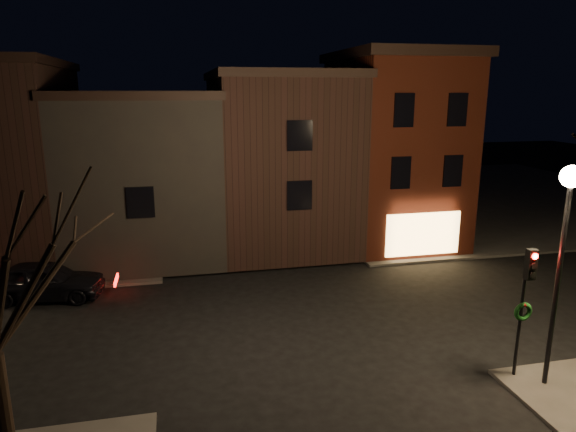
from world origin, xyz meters
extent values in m
plane|color=black|center=(0.00, 0.00, 0.00)|extent=(120.00, 120.00, 0.00)
cube|color=#2D2B28|center=(20.00, 20.00, 0.06)|extent=(30.00, 30.00, 0.12)
cube|color=#44160C|center=(8.00, 9.50, 5.12)|extent=(6.00, 8.00, 10.00)
cube|color=black|center=(8.00, 9.50, 10.37)|extent=(6.50, 8.50, 0.50)
cube|color=#F7C46F|center=(8.00, 5.45, 1.42)|extent=(4.00, 0.12, 2.20)
cube|color=black|center=(1.50, 10.50, 4.62)|extent=(7.00, 10.00, 9.00)
cube|color=black|center=(1.50, 10.50, 9.32)|extent=(7.30, 10.30, 0.40)
cube|color=black|center=(-5.75, 10.50, 4.12)|extent=(7.50, 10.00, 8.00)
cube|color=black|center=(-5.75, 10.50, 8.32)|extent=(7.80, 10.30, 0.40)
cylinder|color=black|center=(6.20, -6.00, 3.12)|extent=(0.14, 0.14, 6.00)
sphere|color=#FFD18C|center=(6.20, -6.00, 6.30)|extent=(0.60, 0.60, 0.60)
cylinder|color=black|center=(5.60, -5.40, 2.12)|extent=(0.10, 0.10, 4.00)
cube|color=black|center=(5.60, -5.58, 3.72)|extent=(0.28, 0.22, 0.90)
cylinder|color=#FF0C07|center=(5.60, -5.70, 4.00)|extent=(0.18, 0.06, 0.18)
cylinder|color=black|center=(5.60, -5.70, 3.72)|extent=(0.18, 0.06, 0.18)
cylinder|color=black|center=(5.60, -5.70, 3.44)|extent=(0.18, 0.06, 0.18)
torus|color=#0C380F|center=(5.60, -5.49, 2.22)|extent=(0.58, 0.14, 0.58)
sphere|color=#990C0C|center=(5.60, -5.51, 2.44)|extent=(0.12, 0.12, 0.12)
cylinder|color=black|center=(-8.00, -7.00, 1.69)|extent=(0.36, 0.36, 3.15)
imported|color=black|center=(-9.76, 4.27, 0.82)|extent=(4.99, 2.51, 1.63)
camera|label=1|loc=(-4.17, -17.61, 8.55)|focal=32.00mm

